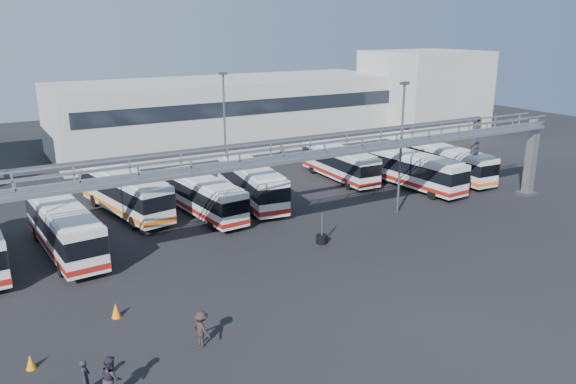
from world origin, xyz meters
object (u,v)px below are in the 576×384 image
bus_9 (449,162)px  cone_right (31,362)px  light_pole_mid (401,141)px  tire_stack (322,238)px  bus_2 (64,227)px  pedestrian_c (202,329)px  bus_5 (251,182)px  pedestrian_b (111,378)px  bus_7 (339,162)px  bus_8 (414,169)px  light_pole_back (225,122)px  bus_3 (125,191)px  pedestrian_a (85,377)px  cone_left (116,310)px  bus_4 (203,195)px

bus_9 → cone_right: size_ratio=15.51×
light_pole_mid → tire_stack: size_ratio=4.71×
bus_2 → pedestrian_c: bus_2 is taller
bus_9 → tire_stack: bearing=-155.6°
bus_5 → pedestrian_b: (-16.22, -20.14, -0.88)m
bus_5 → light_pole_mid: bearing=-34.4°
bus_7 → tire_stack: 16.65m
bus_8 → light_pole_back: bearing=139.8°
pedestrian_b → bus_3: bearing=-17.8°
cone_right → tire_stack: tire_stack is taller
light_pole_mid → light_pole_back: same height
bus_3 → cone_right: bearing=-126.2°
bus_7 → light_pole_mid: bearing=-96.3°
pedestrian_c → pedestrian_a: bearing=83.8°
cone_left → tire_stack: 14.91m
bus_3 → pedestrian_b: bearing=-116.4°
bus_3 → pedestrian_b: bus_3 is taller
bus_4 → pedestrian_c: bearing=-117.6°
pedestrian_b → cone_right: (-2.54, 3.87, -0.63)m
light_pole_back → bus_4: size_ratio=1.00×
tire_stack → pedestrian_b: bearing=-149.4°
pedestrian_a → bus_7: bearing=-30.3°
bus_5 → bus_7: size_ratio=1.08×
bus_5 → cone_right: (-18.77, -16.27, -1.51)m
bus_7 → bus_9: bearing=-26.5°
pedestrian_b → pedestrian_c: (4.50, 1.83, -0.08)m
bus_2 → bus_8: bus_2 is taller
bus_5 → cone_right: size_ratio=16.77×
bus_4 → pedestrian_a: (-12.45, -18.22, -0.91)m
bus_2 → bus_5: size_ratio=0.99×
cone_right → bus_9: bearing=19.3°
pedestrian_a → tire_stack: bearing=-41.2°
light_pole_mid → bus_4: 15.75m
cone_right → bus_3: bearing=64.0°
bus_7 → pedestrian_b: (-26.85, -22.50, -0.76)m
bus_9 → cone_left: bearing=-159.4°
light_pole_mid → bus_9: 12.64m
pedestrian_b → pedestrian_c: size_ratio=1.10×
cone_left → pedestrian_b: bearing=-105.0°
bus_8 → cone_right: 35.88m
bus_4 → bus_5: bus_5 is taller
bus_3 → cone_left: (-4.81, -15.99, -1.49)m
light_pole_mid → bus_4: light_pole_mid is taller
bus_5 → pedestrian_c: size_ratio=6.38×
bus_3 → bus_8: size_ratio=1.06×
bus_7 → cone_left: 29.78m
bus_7 → light_pole_back: bearing=157.2°
light_pole_mid → pedestrian_b: bearing=-154.2°
bus_3 → bus_5: bearing=-24.0°
bus_9 → pedestrian_a: 40.33m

